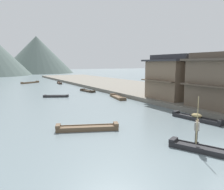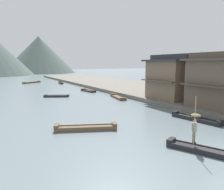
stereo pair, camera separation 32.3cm
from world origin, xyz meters
name	(u,v)px [view 1 (the left image)]	position (x,y,z in m)	size (l,w,h in m)	color
riverbank_right	(140,88)	(15.19, 30.00, 0.29)	(18.00, 110.00, 0.59)	#6B665B
boat_foreground_poled	(208,150)	(-1.34, 0.69, 0.16)	(2.76, 4.65, 0.49)	#232326
boatman_person	(197,128)	(-1.65, 1.32, 1.49)	(0.52, 0.38, 3.04)	black
boat_moored_nearest	(197,118)	(4.50, 6.35, 0.23)	(1.54, 5.19, 0.69)	#232326
boat_moored_second	(118,97)	(4.88, 21.94, 0.15)	(2.06, 5.22, 0.46)	brown
boat_moored_third	(59,83)	(3.90, 51.41, 0.17)	(1.39, 4.32, 0.51)	#423328
boat_moored_far	(88,128)	(-5.98, 8.66, 0.18)	(5.10, 2.78, 0.55)	brown
boat_midriver_drifting	(56,96)	(-3.37, 28.01, 0.12)	(4.13, 2.71, 0.37)	#232326
boat_midriver_upstream	(87,91)	(3.96, 32.02, 0.14)	(1.68, 4.36, 0.41)	#33281E
boat_upstream_distant	(30,83)	(-2.82, 57.15, 0.16)	(5.34, 3.93, 0.51)	brown
house_waterfront_second	(221,81)	(9.63, 7.48, 3.59)	(6.04, 6.90, 6.14)	brown
house_waterfront_tall	(175,77)	(10.11, 14.98, 3.59)	(7.01, 6.87, 6.14)	#75604C
hill_far_west	(37,55)	(12.63, 127.52, 10.67)	(41.76, 41.76, 21.33)	#4C5B56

